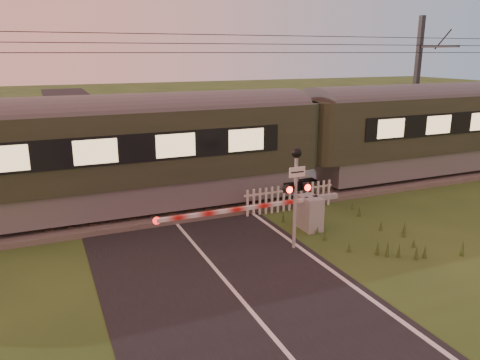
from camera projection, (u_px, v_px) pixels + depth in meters
name	position (u px, v px, depth m)	size (l,w,h in m)	color
ground	(233.00, 290.00, 11.20)	(160.00, 160.00, 0.00)	#28441A
road	(237.00, 294.00, 11.00)	(6.00, 140.00, 0.03)	black
track_bed	(164.00, 208.00, 16.94)	(140.00, 3.40, 0.39)	#47423D
overhead_wires	(157.00, 46.00, 15.44)	(120.00, 0.62, 0.62)	black
train	(303.00, 138.00, 18.57)	(41.41, 2.85, 3.86)	slate
boom_gate	(303.00, 212.00, 14.84)	(6.06, 0.84, 1.12)	gray
crossing_signal	(296.00, 180.00, 13.07)	(0.76, 0.33, 2.98)	gray
picket_fence	(290.00, 198.00, 16.73)	(3.55, 0.08, 0.97)	silver
catenary_mast	(417.00, 89.00, 23.12)	(0.23, 2.46, 7.22)	#2D2D30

